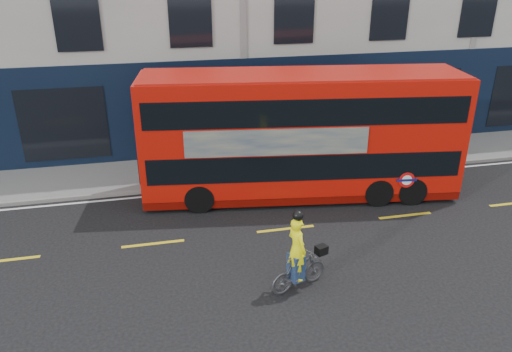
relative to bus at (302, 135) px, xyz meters
name	(u,v)px	position (x,y,z in m)	size (l,w,h in m)	color
ground	(300,255)	(-1.16, -3.79, -2.19)	(120.00, 120.00, 0.00)	black
pavement	(252,166)	(-1.16, 2.71, -2.13)	(60.00, 3.00, 0.12)	slate
kerb	(260,181)	(-1.16, 1.21, -2.12)	(60.00, 0.12, 0.13)	slate
road_edge_line	(262,186)	(-1.16, 0.91, -2.18)	(58.00, 0.10, 0.01)	silver
lane_dashes	(286,229)	(-1.16, -2.29, -2.18)	(58.00, 0.12, 0.01)	gold
bus	(302,135)	(0.00, 0.00, 0.00)	(10.79, 3.80, 4.26)	#BD1107
cyclist	(298,263)	(-1.66, -5.22, -1.43)	(1.67, 0.97, 2.23)	#494C4F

